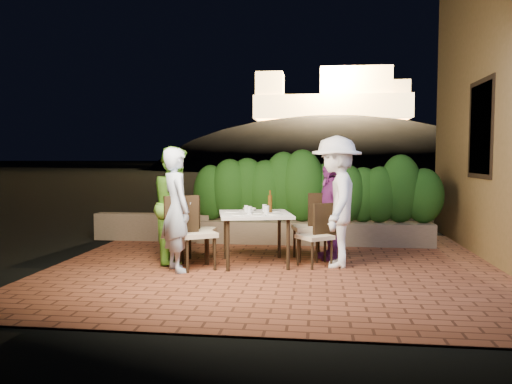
% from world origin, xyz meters
% --- Properties ---
extents(ground, '(400.00, 400.00, 0.00)m').
position_xyz_m(ground, '(0.00, 0.00, -0.02)').
color(ground, black).
rests_on(ground, ground).
extents(terrace_floor, '(7.00, 6.00, 0.15)m').
position_xyz_m(terrace_floor, '(0.00, 0.50, -0.07)').
color(terrace_floor, brown).
rests_on(terrace_floor, ground).
extents(window_pane, '(0.08, 1.00, 1.40)m').
position_xyz_m(window_pane, '(2.82, 1.50, 2.00)').
color(window_pane, black).
rests_on(window_pane, building_wall).
extents(window_frame, '(0.06, 1.15, 1.55)m').
position_xyz_m(window_frame, '(2.81, 1.50, 2.00)').
color(window_frame, black).
rests_on(window_frame, building_wall).
extents(planter, '(4.20, 0.55, 0.40)m').
position_xyz_m(planter, '(0.20, 2.30, 0.20)').
color(planter, '#7D694F').
rests_on(planter, ground).
extents(hedge, '(4.00, 0.70, 1.10)m').
position_xyz_m(hedge, '(0.20, 2.30, 0.95)').
color(hedge, '#194212').
rests_on(hedge, planter).
extents(parapet, '(2.20, 0.30, 0.50)m').
position_xyz_m(parapet, '(-2.80, 2.30, 0.25)').
color(parapet, '#7D694F').
rests_on(parapet, ground).
extents(hill, '(52.00, 40.00, 22.00)m').
position_xyz_m(hill, '(2.00, 60.00, -4.00)').
color(hill, black).
rests_on(hill, ground).
extents(fortress, '(26.00, 8.00, 8.00)m').
position_xyz_m(fortress, '(2.00, 60.00, 10.50)').
color(fortress, '#FFCC7A').
rests_on(fortress, hill).
extents(dining_table, '(1.21, 1.21, 0.75)m').
position_xyz_m(dining_table, '(-0.63, 0.43, 0.38)').
color(dining_table, white).
rests_on(dining_table, ground).
extents(plate_nw, '(0.20, 0.20, 0.01)m').
position_xyz_m(plate_nw, '(-0.82, 0.17, 0.76)').
color(plate_nw, white).
rests_on(plate_nw, dining_table).
extents(plate_sw, '(0.22, 0.22, 0.01)m').
position_xyz_m(plate_sw, '(-0.98, 0.54, 0.76)').
color(plate_sw, white).
rests_on(plate_sw, dining_table).
extents(plate_ne, '(0.21, 0.21, 0.01)m').
position_xyz_m(plate_ne, '(-0.33, 0.29, 0.76)').
color(plate_ne, white).
rests_on(plate_ne, dining_table).
extents(plate_se, '(0.20, 0.20, 0.01)m').
position_xyz_m(plate_se, '(-0.38, 0.67, 0.76)').
color(plate_se, white).
rests_on(plate_se, dining_table).
extents(plate_centre, '(0.21, 0.21, 0.01)m').
position_xyz_m(plate_centre, '(-0.61, 0.43, 0.76)').
color(plate_centre, white).
rests_on(plate_centre, dining_table).
extents(plate_front, '(0.21, 0.21, 0.01)m').
position_xyz_m(plate_front, '(-0.53, 0.13, 0.76)').
color(plate_front, white).
rests_on(plate_front, dining_table).
extents(glass_nw, '(0.07, 0.07, 0.12)m').
position_xyz_m(glass_nw, '(-0.69, 0.28, 0.81)').
color(glass_nw, silver).
rests_on(glass_nw, dining_table).
extents(glass_sw, '(0.06, 0.06, 0.10)m').
position_xyz_m(glass_sw, '(-0.78, 0.57, 0.80)').
color(glass_sw, silver).
rests_on(glass_sw, dining_table).
extents(glass_ne, '(0.07, 0.07, 0.12)m').
position_xyz_m(glass_ne, '(-0.45, 0.35, 0.81)').
color(glass_ne, silver).
rests_on(glass_ne, dining_table).
extents(glass_se, '(0.07, 0.07, 0.11)m').
position_xyz_m(glass_se, '(-0.51, 0.62, 0.81)').
color(glass_se, silver).
rests_on(glass_se, dining_table).
extents(beer_bottle, '(0.06, 0.06, 0.32)m').
position_xyz_m(beer_bottle, '(-0.42, 0.56, 0.91)').
color(beer_bottle, '#462A0B').
rests_on(beer_bottle, dining_table).
extents(bowl, '(0.25, 0.25, 0.04)m').
position_xyz_m(bowl, '(-0.75, 0.72, 0.77)').
color(bowl, white).
rests_on(bowl, dining_table).
extents(chair_left_front, '(0.66, 0.66, 1.03)m').
position_xyz_m(chair_left_front, '(-1.40, 0.03, 0.52)').
color(chair_left_front, black).
rests_on(chair_left_front, ground).
extents(chair_left_back, '(0.47, 0.47, 0.99)m').
position_xyz_m(chair_left_back, '(-1.48, 0.48, 0.49)').
color(chair_left_back, black).
rests_on(chair_left_back, ground).
extents(chair_right_front, '(0.58, 0.58, 0.90)m').
position_xyz_m(chair_right_front, '(0.23, 0.40, 0.45)').
color(chair_right_front, black).
rests_on(chair_right_front, ground).
extents(chair_right_back, '(0.57, 0.57, 1.02)m').
position_xyz_m(chair_right_back, '(0.15, 0.86, 0.51)').
color(chair_right_back, black).
rests_on(chair_right_back, ground).
extents(diner_blue, '(0.68, 0.74, 1.69)m').
position_xyz_m(diner_blue, '(-1.64, -0.11, 0.85)').
color(diner_blue, '#ADC3DF').
rests_on(diner_blue, ground).
extents(diner_green, '(0.83, 0.97, 1.72)m').
position_xyz_m(diner_green, '(-1.82, 0.45, 0.86)').
color(diner_green, '#85E146').
rests_on(diner_green, ground).
extents(diner_white, '(0.75, 1.24, 1.86)m').
position_xyz_m(diner_white, '(0.53, 0.44, 0.93)').
color(diner_white, white).
rests_on(diner_white, ground).
extents(diner_purple, '(0.63, 0.94, 1.48)m').
position_xyz_m(diner_purple, '(0.46, 0.93, 0.74)').
color(diner_purple, '#79297C').
rests_on(diner_purple, ground).
extents(parapet_lamp, '(0.10, 0.10, 0.14)m').
position_xyz_m(parapet_lamp, '(-2.41, 2.30, 0.57)').
color(parapet_lamp, orange).
rests_on(parapet_lamp, parapet).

